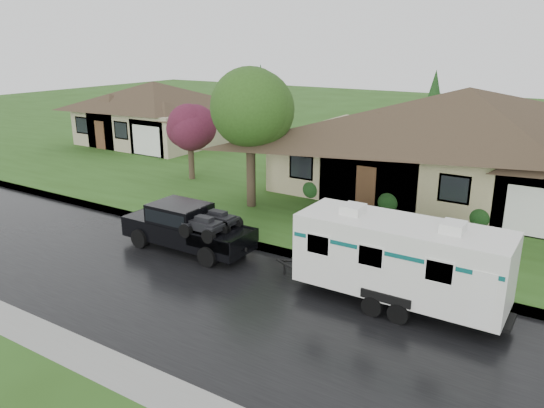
{
  "coord_description": "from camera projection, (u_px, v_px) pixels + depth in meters",
  "views": [
    {
      "loc": [
        8.21,
        -14.24,
        8.07
      ],
      "look_at": [
        -2.15,
        2.0,
        2.05
      ],
      "focal_mm": 35.0,
      "sensor_mm": 36.0,
      "label": 1
    }
  ],
  "objects": [
    {
      "name": "road",
      "position": [
        261.0,
        310.0,
        16.47
      ],
      "size": [
        140.0,
        8.0,
        0.01
      ],
      "primitive_type": "cube",
      "color": "black",
      "rests_on": "ground"
    },
    {
      "name": "lawn",
      "position": [
        427.0,
        186.0,
        30.13
      ],
      "size": [
        140.0,
        26.0,
        0.15
      ],
      "primitive_type": "cube",
      "color": "#2A4D18",
      "rests_on": "ground"
    },
    {
      "name": "ground",
      "position": [
        294.0,
        286.0,
        18.08
      ],
      "size": [
        140.0,
        140.0,
        0.0
      ],
      "primitive_type": "plane",
      "color": "#2A4D18",
      "rests_on": "ground"
    },
    {
      "name": "tree_red",
      "position": [
        190.0,
        128.0,
        30.5
      ],
      "size": [
        2.65,
        2.65,
        4.39
      ],
      "color": "#382B1E",
      "rests_on": "lawn"
    },
    {
      "name": "house_main",
      "position": [
        470.0,
        131.0,
        26.97
      ],
      "size": [
        19.44,
        10.8,
        6.9
      ],
      "color": "tan",
      "rests_on": "lawn"
    },
    {
      "name": "house_far",
      "position": [
        155.0,
        107.0,
        41.14
      ],
      "size": [
        10.8,
        8.64,
        5.8
      ],
      "color": "tan",
      "rests_on": "lawn"
    },
    {
      "name": "pickup_truck",
      "position": [
        185.0,
        225.0,
        21.05
      ],
      "size": [
        5.51,
        2.1,
        1.84
      ],
      "color": "black",
      "rests_on": "ground"
    },
    {
      "name": "travel_trailer",
      "position": [
        400.0,
        258.0,
        16.34
      ],
      "size": [
        6.8,
        2.39,
        3.05
      ],
      "color": "white",
      "rests_on": "ground"
    },
    {
      "name": "tree_left_green",
      "position": [
        250.0,
        109.0,
        24.9
      ],
      "size": [
        4.15,
        4.15,
        6.87
      ],
      "color": "#382B1E",
      "rests_on": "lawn"
    },
    {
      "name": "curb",
      "position": [
        324.0,
        262.0,
        19.87
      ],
      "size": [
        140.0,
        0.5,
        0.15
      ],
      "primitive_type": "cube",
      "color": "gray",
      "rests_on": "ground"
    },
    {
      "name": "shrub_row",
      "position": [
        433.0,
        208.0,
        24.34
      ],
      "size": [
        13.6,
        1.0,
        1.0
      ],
      "color": "#143814",
      "rests_on": "lawn"
    }
  ]
}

